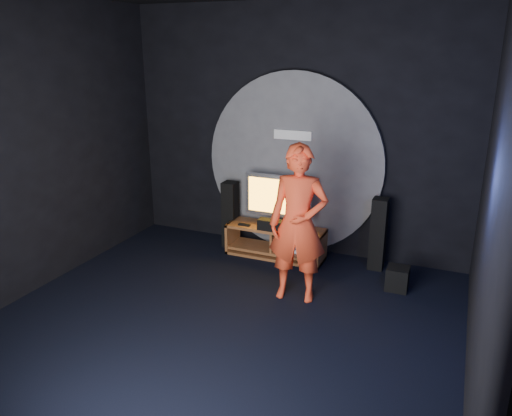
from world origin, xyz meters
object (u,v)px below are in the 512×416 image
(media_console, at_px, (276,244))
(tower_speaker_right, at_px, (378,234))
(subwoofer, at_px, (397,278))
(tv, at_px, (278,198))
(tower_speaker_left, at_px, (230,214))
(player, at_px, (298,224))

(media_console, xyz_separation_m, tower_speaker_right, (1.41, 0.16, 0.30))
(tower_speaker_right, height_order, subwoofer, tower_speaker_right)
(tv, height_order, tower_speaker_left, tv)
(tv, relative_size, tower_speaker_left, 0.97)
(tower_speaker_left, height_order, player, player)
(subwoofer, distance_m, player, 1.52)
(subwoofer, bearing_deg, tower_speaker_right, 123.94)
(tv, bearing_deg, player, -58.93)
(tower_speaker_left, relative_size, player, 0.53)
(media_console, distance_m, tower_speaker_left, 0.85)
(media_console, relative_size, tower_speaker_left, 1.42)
(media_console, xyz_separation_m, tower_speaker_left, (-0.79, 0.12, 0.30))
(subwoofer, height_order, player, player)
(tower_speaker_right, bearing_deg, tower_speaker_left, -179.08)
(player, bearing_deg, tv, 112.81)
(tower_speaker_left, distance_m, tower_speaker_right, 2.19)
(media_console, bearing_deg, player, -57.61)
(player, bearing_deg, tower_speaker_right, 50.23)
(tower_speaker_left, bearing_deg, player, -38.93)
(tower_speaker_right, distance_m, player, 1.49)
(media_console, height_order, tower_speaker_right, tower_speaker_right)
(subwoofer, bearing_deg, player, -148.29)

